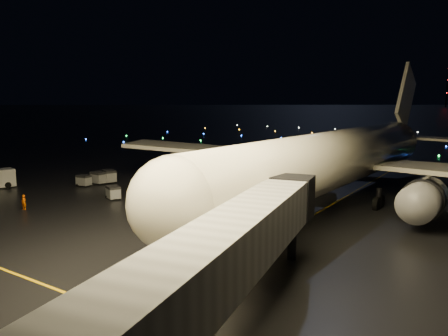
{
  "coord_description": "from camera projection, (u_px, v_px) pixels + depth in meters",
  "views": [
    {
      "loc": [
        28.88,
        -26.37,
        12.23
      ],
      "look_at": [
        3.62,
        12.0,
        5.0
      ],
      "focal_mm": 35.0,
      "sensor_mm": 36.0,
      "label": 1
    }
  ],
  "objects": [
    {
      "name": "lane_centre",
      "position": [
        307.0,
        219.0,
        45.2
      ],
      "size": [
        0.25,
        80.0,
        0.02
      ],
      "primitive_type": "cube",
      "color": "#D4A308",
      "rests_on": "ground"
    },
    {
      "name": "airliner",
      "position": [
        348.0,
        126.0,
        52.04
      ],
      "size": [
        67.15,
        64.11,
        18.18
      ],
      "primitive_type": null,
      "rotation": [
        0.0,
        0.0,
        -0.05
      ],
      "color": "silver",
      "rests_on": "ground"
    },
    {
      "name": "pushback_tug",
      "position": [
        135.0,
        286.0,
        26.77
      ],
      "size": [
        4.3,
        3.07,
        1.85
      ],
      "primitive_type": "cube",
      "rotation": [
        0.0,
        0.0,
        -0.29
      ],
      "color": "silver",
      "rests_on": "ground"
    },
    {
      "name": "belt_loader",
      "position": [
        244.0,
        215.0,
        40.13
      ],
      "size": [
        7.27,
        3.83,
        3.4
      ],
      "primitive_type": null,
      "rotation": [
        0.0,
        0.0,
        -0.29
      ],
      "color": "silver",
      "rests_on": "ground"
    },
    {
      "name": "crew_a",
      "position": [
        24.0,
        202.0,
        48.87
      ],
      "size": [
        0.69,
        0.52,
        1.68
      ],
      "primitive_type": "imported",
      "rotation": [
        0.0,
        0.0,
        0.22
      ],
      "color": "#FF5E01",
      "rests_on": "ground"
    },
    {
      "name": "crew_c",
      "position": [
        137.0,
        185.0,
        58.12
      ],
      "size": [
        0.62,
        1.16,
        1.89
      ],
      "primitive_type": "imported",
      "rotation": [
        0.0,
        0.0,
        -1.43
      ],
      "color": "#FF5E01",
      "rests_on": "ground"
    },
    {
      "name": "safety_cone_0",
      "position": [
        210.0,
        207.0,
        48.97
      ],
      "size": [
        0.55,
        0.55,
        0.5
      ],
      "primitive_type": "cone",
      "rotation": [
        0.0,
        0.0,
        -0.3
      ],
      "color": "#E64402",
      "rests_on": "ground"
    },
    {
      "name": "safety_cone_1",
      "position": [
        266.0,
        191.0,
        57.57
      ],
      "size": [
        0.49,
        0.49,
        0.47
      ],
      "primitive_type": "cone",
      "rotation": [
        0.0,
        0.0,
        -0.18
      ],
      "color": "#E64402",
      "rests_on": "ground"
    },
    {
      "name": "safety_cone_2",
      "position": [
        255.0,
        192.0,
        57.0
      ],
      "size": [
        0.53,
        0.53,
        0.49
      ],
      "primitive_type": "cone",
      "rotation": [
        0.0,
        0.0,
        0.29
      ],
      "color": "#E64402",
      "rests_on": "ground"
    },
    {
      "name": "safety_cone_3",
      "position": [
        159.0,
        173.0,
        72.12
      ],
      "size": [
        0.54,
        0.54,
        0.51
      ],
      "primitive_type": "cone",
      "rotation": [
        0.0,
        0.0,
        -0.24
      ],
      "color": "#E64402",
      "rests_on": "ground"
    },
    {
      "name": "radio_mast",
      "position": [
        447.0,
        87.0,
        677.49
      ],
      "size": [
        1.8,
        1.8,
        64.0
      ],
      "primitive_type": "cylinder",
      "color": "black",
      "rests_on": "ground"
    },
    {
      "name": "taxiway_lights",
      "position": [
        391.0,
        141.0,
        126.77
      ],
      "size": [
        164.0,
        92.0,
        0.36
      ],
      "primitive_type": null,
      "color": "black",
      "rests_on": "ground"
    },
    {
      "name": "baggage_cart_0",
      "position": [
        168.0,
        185.0,
        58.9
      ],
      "size": [
        2.25,
        1.84,
        1.66
      ],
      "primitive_type": "cube",
      "rotation": [
        0.0,
        0.0,
        0.27
      ],
      "color": "gray",
      "rests_on": "ground"
    },
    {
      "name": "baggage_cart_1",
      "position": [
        113.0,
        193.0,
        53.94
      ],
      "size": [
        2.32,
        2.03,
        1.64
      ],
      "primitive_type": "cube",
      "rotation": [
        0.0,
        0.0,
        -0.43
      ],
      "color": "gray",
      "rests_on": "ground"
    },
    {
      "name": "baggage_cart_2",
      "position": [
        84.0,
        181.0,
        62.06
      ],
      "size": [
        1.96,
        1.45,
        1.58
      ],
      "primitive_type": "cube",
      "rotation": [
        0.0,
        0.0,
        0.08
      ],
      "color": "gray",
      "rests_on": "ground"
    },
    {
      "name": "baggage_cart_3",
      "position": [
        109.0,
        176.0,
        64.71
      ],
      "size": [
        2.64,
        2.31,
        1.87
      ],
      "primitive_type": "cube",
      "rotation": [
        0.0,
        0.0,
        -0.42
      ],
      "color": "gray",
      "rests_on": "ground"
    },
    {
      "name": "baggage_cart_4",
      "position": [
        98.0,
        178.0,
        63.71
      ],
      "size": [
        2.19,
        1.6,
        1.79
      ],
      "primitive_type": "cube",
      "rotation": [
        0.0,
        0.0,
        -0.06
      ],
      "color": "gray",
      "rests_on": "ground"
    }
  ]
}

